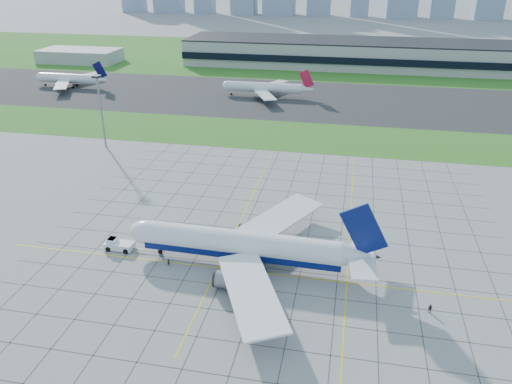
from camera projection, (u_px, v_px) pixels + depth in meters
ground at (264, 268)px, 109.64m from camera, size 1400.00×1400.00×0.00m
grass_median at (307, 137)px, 189.42m from camera, size 700.00×35.00×0.04m
asphalt_taxiway at (319, 100)px, 238.18m from camera, size 700.00×75.00×0.04m
grass_far at (333, 58)px, 335.70m from camera, size 700.00×145.00×0.04m
apron_markings at (274, 242)px, 119.39m from camera, size 120.00×130.00×0.03m
terminal at (397, 55)px, 302.98m from camera, size 260.00×43.00×15.80m
service_block at (80, 56)px, 322.44m from camera, size 50.00×25.00×8.00m
light_mast at (100, 103)px, 172.75m from camera, size 2.50×2.50×25.60m
airliner at (243, 245)px, 108.86m from camera, size 57.16×57.90×17.99m
pushback_tug at (118, 245)px, 116.19m from camera, size 9.72×3.56×2.70m
crew_near at (169, 262)px, 109.97m from camera, size 0.76×0.77×1.79m
crew_far at (430, 309)px, 95.33m from camera, size 1.16×1.08×1.91m
distant_jet_0 at (70, 78)px, 259.93m from camera, size 38.08×42.66×14.08m
distant_jet_1 at (265, 88)px, 241.83m from camera, size 42.74×42.66×14.08m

